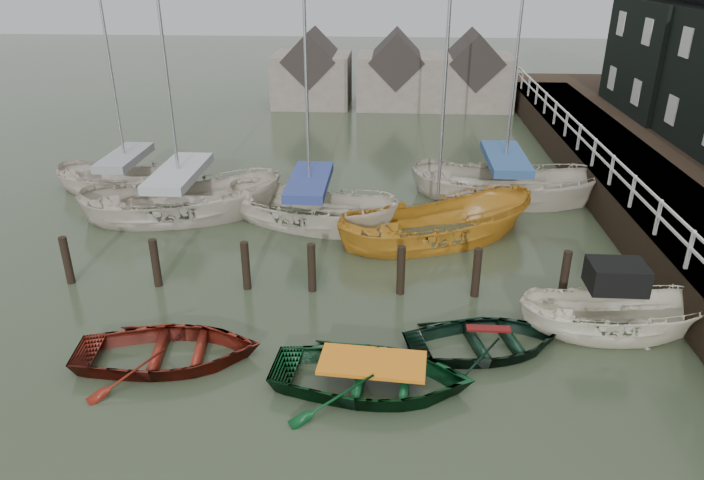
# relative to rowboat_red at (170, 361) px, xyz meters

# --- Properties ---
(ground) EXTENTS (120.00, 120.00, 0.00)m
(ground) POSITION_rel_rowboat_red_xyz_m (4.02, 0.46, 0.00)
(ground) COLOR #2B3320
(ground) RESTS_ON ground
(pier) EXTENTS (3.04, 32.00, 2.70)m
(pier) POSITION_rel_rowboat_red_xyz_m (13.49, 10.46, 0.71)
(pier) COLOR black
(pier) RESTS_ON ground
(mooring_pilings) EXTENTS (13.72, 0.22, 1.80)m
(mooring_pilings) POSITION_rel_rowboat_red_xyz_m (2.90, 3.46, 0.50)
(mooring_pilings) COLOR black
(mooring_pilings) RESTS_ON ground
(far_sheds) EXTENTS (14.00, 4.08, 4.39)m
(far_sheds) POSITION_rel_rowboat_red_xyz_m (4.85, 26.46, 1.86)
(far_sheds) COLOR #665B51
(far_sheds) RESTS_ON ground
(rowboat_red) EXTENTS (4.46, 3.45, 0.85)m
(rowboat_red) POSITION_rel_rowboat_red_xyz_m (0.00, 0.00, 0.00)
(rowboat_red) COLOR #5C160D
(rowboat_red) RESTS_ON ground
(rowboat_green) EXTENTS (4.52, 3.39, 0.89)m
(rowboat_green) POSITION_rel_rowboat_red_xyz_m (4.60, -0.64, 0.00)
(rowboat_green) COLOR #083215
(rowboat_green) RESTS_ON ground
(rowboat_dkgreen) EXTENTS (4.31, 3.52, 0.78)m
(rowboat_dkgreen) POSITION_rel_rowboat_red_xyz_m (7.21, 0.92, 0.00)
(rowboat_dkgreen) COLOR black
(rowboat_dkgreen) RESTS_ON ground
(motorboat) EXTENTS (4.46, 1.70, 2.66)m
(motorboat) POSITION_rel_rowboat_red_xyz_m (10.26, 1.82, 0.09)
(motorboat) COLOR silver
(motorboat) RESTS_ON ground
(sailboat_a) EXTENTS (7.34, 4.17, 12.11)m
(sailboat_a) POSITION_rel_rowboat_red_xyz_m (-2.35, 8.48, 0.06)
(sailboat_a) COLOR #BEB3A2
(sailboat_a) RESTS_ON ground
(sailboat_b) EXTENTS (6.85, 4.61, 11.33)m
(sailboat_b) POSITION_rel_rowboat_red_xyz_m (2.17, 8.17, 0.06)
(sailboat_b) COLOR beige
(sailboat_b) RESTS_ON ground
(sailboat_c) EXTENTS (7.10, 4.77, 10.68)m
(sailboat_c) POSITION_rel_rowboat_red_xyz_m (6.37, 7.10, 0.01)
(sailboat_c) COLOR #BF8123
(sailboat_c) RESTS_ON ground
(sailboat_d) EXTENTS (7.29, 4.02, 11.62)m
(sailboat_d) POSITION_rel_rowboat_red_xyz_m (9.05, 10.88, 0.06)
(sailboat_d) COLOR beige
(sailboat_d) RESTS_ON ground
(sailboat_e) EXTENTS (6.02, 2.83, 9.88)m
(sailboat_e) POSITION_rel_rowboat_red_xyz_m (-5.22, 10.81, 0.06)
(sailboat_e) COLOR beige
(sailboat_e) RESTS_ON ground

